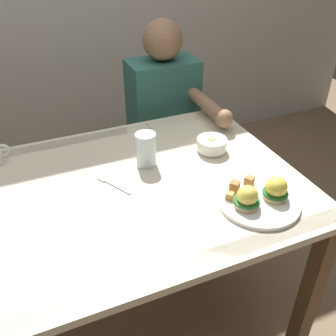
{
  "coord_description": "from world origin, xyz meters",
  "views": [
    {
      "loc": [
        -0.3,
        -1.03,
        1.53
      ],
      "look_at": [
        0.14,
        0.0,
        0.78
      ],
      "focal_mm": 40.65,
      "sensor_mm": 36.0,
      "label": 1
    }
  ],
  "objects_px": {
    "eggs_benedict_plate": "(259,197)",
    "water_glass_near": "(146,151)",
    "fork": "(112,184)",
    "diner_person": "(166,119)",
    "fruit_bowl": "(212,145)",
    "dining_table": "(132,210)"
  },
  "relations": [
    {
      "from": "dining_table",
      "to": "eggs_benedict_plate",
      "type": "distance_m",
      "value": 0.46
    },
    {
      "from": "fork",
      "to": "water_glass_near",
      "type": "height_order",
      "value": "water_glass_near"
    },
    {
      "from": "dining_table",
      "to": "fruit_bowl",
      "type": "height_order",
      "value": "fruit_bowl"
    },
    {
      "from": "diner_person",
      "to": "dining_table",
      "type": "bearing_deg",
      "value": -122.8
    },
    {
      "from": "eggs_benedict_plate",
      "to": "water_glass_near",
      "type": "bearing_deg",
      "value": 125.06
    },
    {
      "from": "fork",
      "to": "diner_person",
      "type": "height_order",
      "value": "diner_person"
    },
    {
      "from": "diner_person",
      "to": "water_glass_near",
      "type": "bearing_deg",
      "value": -120.28
    },
    {
      "from": "fruit_bowl",
      "to": "diner_person",
      "type": "xyz_separation_m",
      "value": [
        0.01,
        0.5,
        -0.12
      ]
    },
    {
      "from": "eggs_benedict_plate",
      "to": "water_glass_near",
      "type": "distance_m",
      "value": 0.45
    },
    {
      "from": "fruit_bowl",
      "to": "diner_person",
      "type": "distance_m",
      "value": 0.52
    },
    {
      "from": "fork",
      "to": "water_glass_near",
      "type": "distance_m",
      "value": 0.18
    },
    {
      "from": "fruit_bowl",
      "to": "eggs_benedict_plate",
      "type": "bearing_deg",
      "value": -92.91
    },
    {
      "from": "fruit_bowl",
      "to": "fork",
      "type": "xyz_separation_m",
      "value": [
        -0.43,
        -0.06,
        -0.03
      ]
    },
    {
      "from": "eggs_benedict_plate",
      "to": "diner_person",
      "type": "distance_m",
      "value": 0.87
    },
    {
      "from": "dining_table",
      "to": "water_glass_near",
      "type": "xyz_separation_m",
      "value": [
        0.1,
        0.11,
        0.16
      ]
    },
    {
      "from": "dining_table",
      "to": "water_glass_near",
      "type": "bearing_deg",
      "value": 47.56
    },
    {
      "from": "eggs_benedict_plate",
      "to": "water_glass_near",
      "type": "relative_size",
      "value": 2.06
    },
    {
      "from": "water_glass_near",
      "to": "diner_person",
      "type": "distance_m",
      "value": 0.59
    },
    {
      "from": "eggs_benedict_plate",
      "to": "fork",
      "type": "xyz_separation_m",
      "value": [
        -0.41,
        0.29,
        -0.02
      ]
    },
    {
      "from": "fork",
      "to": "water_glass_near",
      "type": "relative_size",
      "value": 1.11
    },
    {
      "from": "fork",
      "to": "fruit_bowl",
      "type": "bearing_deg",
      "value": 8.23
    },
    {
      "from": "water_glass_near",
      "to": "diner_person",
      "type": "relative_size",
      "value": 0.11
    }
  ]
}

